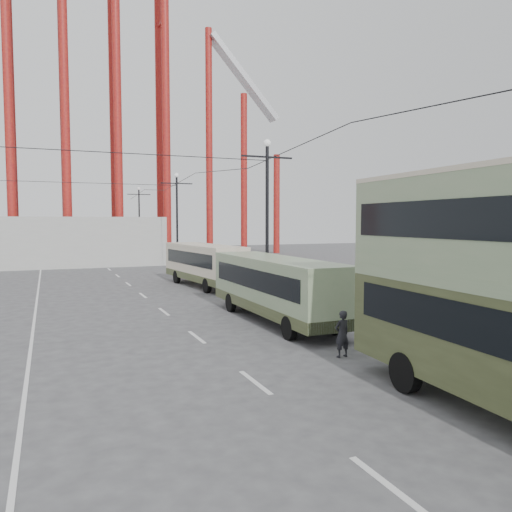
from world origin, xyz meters
name	(u,v)px	position (x,y,z in m)	size (l,w,h in m)	color
ground	(368,431)	(0.00, 0.00, 0.00)	(160.00, 160.00, 0.00)	#434345
road_markings	(152,301)	(-0.86, 19.70, 0.01)	(12.52, 120.00, 0.01)	silver
lamp_post_mid	(267,219)	(5.60, 18.00, 4.68)	(3.20, 0.44, 9.32)	black
lamp_post_far	(177,220)	(5.60, 40.00, 4.68)	(3.20, 0.44, 9.32)	black
lamp_post_distant	(139,220)	(5.60, 62.00, 4.68)	(3.20, 0.44, 9.32)	black
roller_coaster	(77,70)	(-2.49, 56.89, 22.92)	(52.95, 5.00, 55.48)	maroon
fairground_shed	(51,241)	(-6.00, 47.00, 2.50)	(22.00, 10.00, 5.00)	#9F9F9A
single_decker_green	(276,286)	(3.20, 11.62, 1.64)	(2.41, 10.28, 2.90)	gray
single_decker_cream	(204,263)	(3.71, 24.60, 1.65)	(3.35, 9.64, 2.94)	beige
pedestrian	(342,334)	(2.71, 5.30, 0.79)	(0.58, 0.38, 1.59)	black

